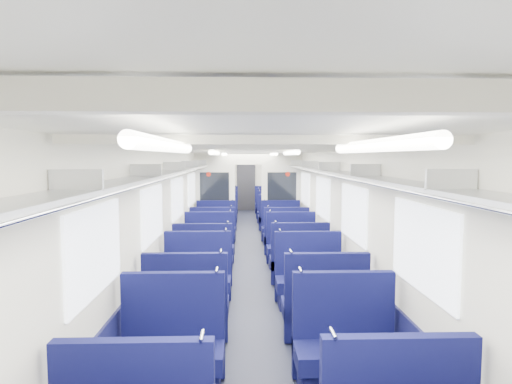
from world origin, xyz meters
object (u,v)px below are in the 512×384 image
object	(u,v)px
end_door	(246,186)
seat_16	(213,239)
seat_12	(203,265)
seat_19	(281,230)
seat_21	(275,219)
seat_25	(270,209)
seat_17	(286,239)
seat_18	(216,230)
bulkhead	(248,194)
seat_11	(309,282)
seat_7	(346,351)
seat_24	(223,210)
seat_22	(222,214)
seat_9	(324,311)
seat_27	(268,206)
seat_23	(273,214)
seat_14	(209,249)
seat_20	(220,219)
seat_13	(299,263)
seat_8	(187,311)
seat_15	(291,249)
seat_10	(197,282)
seat_6	(172,353)

from	to	relation	value
end_door	seat_16	xyz separation A→B (m)	(-0.83, -8.02, -0.66)
seat_12	seat_19	xyz separation A→B (m)	(1.66, 3.57, 0.00)
seat_21	seat_25	size ratio (longest dim) A/B	1.00
seat_17	seat_18	xyz separation A→B (m)	(-1.66, 1.27, 0.00)
bulkhead	seat_11	distance (m)	5.15
seat_7	seat_24	size ratio (longest dim) A/B	1.00
seat_22	bulkhead	bearing A→B (deg)	-73.79
seat_9	seat_27	world-z (taller)	same
seat_23	seat_17	bearing A→B (deg)	-90.00
seat_12	end_door	bearing A→B (deg)	85.43
seat_25	seat_27	distance (m)	1.12
seat_14	end_door	bearing A→B (deg)	84.80
seat_17	seat_19	world-z (taller)	same
seat_9	seat_20	xyz separation A→B (m)	(-1.66, 7.87, 0.00)
seat_18	seat_22	bearing A→B (deg)	90.00
end_door	bulkhead	distance (m)	6.48
end_door	seat_23	bearing A→B (deg)	-77.54
end_door	seat_21	xyz separation A→B (m)	(0.83, -4.89, -0.66)
seat_12	seat_16	world-z (taller)	same
seat_9	seat_13	bearing A→B (deg)	90.00
seat_12	seat_23	distance (m)	6.84
seat_14	seat_21	distance (m)	4.54
bulkhead	seat_8	distance (m)	6.26
end_door	seat_15	xyz separation A→B (m)	(0.83, -9.17, -0.66)
seat_15	seat_22	xyz separation A→B (m)	(-1.66, 5.55, 0.00)
seat_7	seat_23	distance (m)	10.01
bulkhead	seat_23	xyz separation A→B (m)	(0.83, 2.72, -0.89)
seat_25	seat_21	bearing A→B (deg)	-90.00
end_door	seat_15	distance (m)	9.23
seat_9	bulkhead	bearing A→B (deg)	97.63
seat_11	seat_19	bearing A→B (deg)	90.00
seat_22	seat_9	bearing A→B (deg)	-79.61
seat_23	seat_25	bearing A→B (deg)	90.00
seat_7	seat_9	size ratio (longest dim) A/B	1.00
seat_14	seat_15	world-z (taller)	same
seat_10	seat_17	bearing A→B (deg)	63.43
end_door	seat_6	xyz separation A→B (m)	(-0.83, -13.74, -0.66)
end_door	seat_17	distance (m)	8.16
seat_19	seat_27	world-z (taller)	same
seat_9	seat_27	distance (m)	11.34
seat_7	seat_24	xyz separation A→B (m)	(-1.66, 11.21, 0.00)
seat_6	seat_17	world-z (taller)	same
seat_7	seat_19	distance (m)	6.95
seat_10	seat_18	world-z (taller)	same
seat_24	end_door	bearing A→B (deg)	72.05
seat_27	seat_10	bearing A→B (deg)	-99.34
bulkhead	seat_25	bearing A→B (deg)	78.37
seat_7	seat_21	world-z (taller)	same
bulkhead	seat_7	xyz separation A→B (m)	(0.83, -7.29, -0.89)
seat_12	seat_27	world-z (taller)	same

